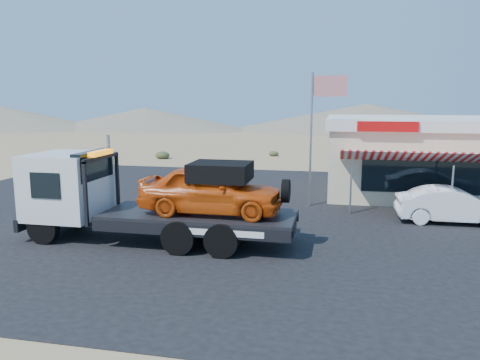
# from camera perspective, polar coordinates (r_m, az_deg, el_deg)

# --- Properties ---
(ground) EXTENTS (120.00, 120.00, 0.00)m
(ground) POSITION_cam_1_polar(r_m,az_deg,el_deg) (18.40, -7.34, -5.56)
(ground) COLOR #998357
(ground) RESTS_ON ground
(asphalt_lot) EXTENTS (32.00, 24.00, 0.02)m
(asphalt_lot) POSITION_cam_1_polar(r_m,az_deg,el_deg) (20.68, 0.67, -3.72)
(asphalt_lot) COLOR black
(asphalt_lot) RESTS_ON ground
(tow_truck) EXTENTS (9.26, 2.74, 3.09)m
(tow_truck) POSITION_cam_1_polar(r_m,az_deg,el_deg) (16.24, -10.84, -1.68)
(tow_truck) COLOR black
(tow_truck) RESTS_ON asphalt_lot
(white_sedan) EXTENTS (4.29, 1.58, 1.40)m
(white_sedan) POSITION_cam_1_polar(r_m,az_deg,el_deg) (20.31, 24.45, -2.82)
(white_sedan) COLOR white
(white_sedan) RESTS_ON asphalt_lot
(jerky_store) EXTENTS (10.40, 9.97, 3.90)m
(jerky_store) POSITION_cam_1_polar(r_m,az_deg,el_deg) (26.25, 21.94, 2.85)
(jerky_store) COLOR beige
(jerky_store) RESTS_ON asphalt_lot
(flagpole) EXTENTS (1.55, 0.10, 6.00)m
(flagpole) POSITION_cam_1_polar(r_m,az_deg,el_deg) (21.27, 9.32, 6.76)
(flagpole) COLOR #99999E
(flagpole) RESTS_ON asphalt_lot
(desert_scrub) EXTENTS (25.24, 30.04, 0.80)m
(desert_scrub) POSITION_cam_1_polar(r_m,az_deg,el_deg) (34.73, -24.14, 1.46)
(desert_scrub) COLOR #353A1F
(desert_scrub) RESTS_ON ground
(distant_hills) EXTENTS (126.00, 48.00, 4.20)m
(distant_hills) POSITION_cam_1_polar(r_m,az_deg,el_deg) (73.62, -0.34, 7.51)
(distant_hills) COLOR #726B59
(distant_hills) RESTS_ON ground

